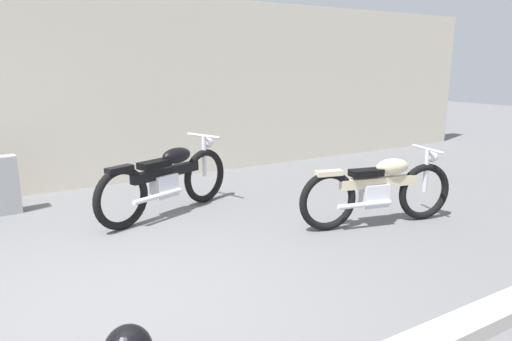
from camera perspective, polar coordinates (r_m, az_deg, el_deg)
ground_plane at (r=3.83m, az=-17.18°, el=-16.45°), size 40.00×40.00×0.00m
building_wall at (r=7.36m, az=-25.80°, el=8.72°), size 18.00×0.30×2.91m
motorcycle_cream at (r=5.54m, az=15.06°, el=-2.28°), size 1.94×0.70×0.89m
motorcycle_black at (r=5.82m, az=-10.89°, el=-1.08°), size 1.97×0.94×0.93m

